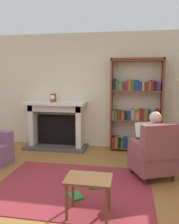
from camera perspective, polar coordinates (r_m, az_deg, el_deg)
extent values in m
plane|color=olive|center=(3.58, -5.31, -19.88)|extent=(14.00, 14.00, 0.00)
cube|color=beige|center=(5.65, 1.44, 5.12)|extent=(5.60, 0.10, 2.70)
cube|color=maroon|center=(3.83, -4.06, -17.71)|extent=(2.40, 1.80, 0.01)
cube|color=#4C4742|center=(5.74, -8.17, -8.38)|extent=(1.48, 0.64, 0.05)
cube|color=black|center=(5.85, -7.57, -4.25)|extent=(0.96, 0.20, 0.70)
cube|color=silver|center=(5.91, -13.30, -3.04)|extent=(0.12, 0.44, 1.05)
cube|color=silver|center=(5.56, -2.28, -3.56)|extent=(0.12, 0.44, 1.05)
cube|color=silver|center=(5.63, -8.06, 1.11)|extent=(1.28, 0.44, 0.16)
cube|color=silver|center=(5.56, -8.27, 2.15)|extent=(1.44, 0.56, 0.06)
cylinder|color=brown|center=(5.54, -8.78, 3.42)|extent=(0.14, 0.14, 0.19)
cylinder|color=white|center=(5.48, -9.00, 3.59)|extent=(0.10, 0.01, 0.10)
cube|color=brown|center=(5.42, 5.34, 1.73)|extent=(0.04, 0.32, 2.10)
cube|color=brown|center=(5.44, 17.14, 1.40)|extent=(0.04, 0.32, 2.10)
cube|color=brown|center=(5.37, 11.59, 12.54)|extent=(1.16, 0.32, 0.04)
cube|color=brown|center=(5.61, 10.94, -8.50)|extent=(1.12, 0.32, 0.02)
cube|color=maroon|center=(5.58, 5.80, -7.12)|extent=(0.06, 0.26, 0.23)
cube|color=brown|center=(5.57, 6.60, -7.12)|extent=(0.08, 0.26, 0.24)
cube|color=black|center=(5.57, 7.30, -7.40)|extent=(0.04, 0.26, 0.18)
cube|color=#1E592D|center=(5.57, 7.92, -7.47)|extent=(0.06, 0.26, 0.17)
cube|color=navy|center=(5.56, 8.54, -7.25)|extent=(0.05, 0.26, 0.22)
cube|color=navy|center=(5.56, 9.05, -7.25)|extent=(0.04, 0.26, 0.23)
cube|color=maroon|center=(5.57, 9.59, -7.53)|extent=(0.05, 0.26, 0.17)
cube|color=maroon|center=(5.57, 10.20, -7.52)|extent=(0.05, 0.26, 0.18)
cube|color=brown|center=(5.57, 10.77, -7.49)|extent=(0.04, 0.26, 0.19)
cube|color=black|center=(5.57, 11.39, -7.46)|extent=(0.07, 0.26, 0.20)
cube|color=#997F4C|center=(5.56, 12.09, -7.24)|extent=(0.05, 0.26, 0.24)
cube|color=navy|center=(5.58, 12.73, -7.64)|extent=(0.07, 0.26, 0.17)
cube|color=#997F4C|center=(5.57, 13.42, -7.40)|extent=(0.05, 0.26, 0.22)
cube|color=maroon|center=(5.59, 14.01, -7.67)|extent=(0.06, 0.26, 0.16)
cube|color=black|center=(5.58, 14.72, -7.36)|extent=(0.07, 0.26, 0.23)
cube|color=#1E592D|center=(5.59, 15.45, -7.32)|extent=(0.05, 0.26, 0.24)
cube|color=black|center=(5.59, 16.02, -7.32)|extent=(0.04, 0.26, 0.24)
cube|color=brown|center=(5.45, 11.15, -1.86)|extent=(1.12, 0.32, 0.02)
cube|color=brown|center=(5.43, 5.86, -0.55)|extent=(0.05, 0.26, 0.20)
cube|color=#1E592D|center=(5.43, 6.55, -0.55)|extent=(0.07, 0.26, 0.21)
cube|color=maroon|center=(5.43, 7.37, -0.73)|extent=(0.07, 0.26, 0.18)
cube|color=brown|center=(5.42, 8.14, -0.71)|extent=(0.06, 0.26, 0.19)
cube|color=black|center=(5.42, 8.78, -0.79)|extent=(0.05, 0.26, 0.17)
cube|color=navy|center=(5.42, 9.55, -0.80)|extent=(0.07, 0.26, 0.18)
cube|color=#997F4C|center=(5.42, 10.48, -0.54)|extent=(0.09, 0.26, 0.23)
cube|color=#997F4C|center=(5.42, 11.51, -0.83)|extent=(0.09, 0.26, 0.18)
cube|color=maroon|center=(5.42, 12.47, -0.58)|extent=(0.09, 0.26, 0.23)
cube|color=brown|center=(5.43, 13.44, -0.61)|extent=(0.08, 0.26, 0.23)
cube|color=navy|center=(5.43, 14.24, -0.68)|extent=(0.05, 0.26, 0.22)
cube|color=#997F4C|center=(5.44, 14.95, -0.85)|extent=(0.07, 0.26, 0.19)
cube|color=#4C1E59|center=(5.45, 15.63, -0.82)|extent=(0.04, 0.26, 0.20)
cube|color=maroon|center=(5.45, 16.24, -0.62)|extent=(0.06, 0.26, 0.24)
cube|color=brown|center=(5.37, 11.36, 5.07)|extent=(1.12, 0.32, 0.02)
cube|color=black|center=(5.37, 6.05, 6.69)|extent=(0.06, 0.26, 0.26)
cube|color=#1E592D|center=(5.36, 6.72, 6.44)|extent=(0.05, 0.26, 0.21)
cube|color=brown|center=(5.36, 7.56, 6.19)|extent=(0.09, 0.26, 0.17)
cube|color=#4C1E59|center=(5.36, 8.48, 6.21)|extent=(0.07, 0.26, 0.18)
cube|color=maroon|center=(5.35, 9.08, 6.37)|extent=(0.04, 0.26, 0.21)
cube|color=brown|center=(5.35, 9.75, 6.57)|extent=(0.08, 0.26, 0.25)
cube|color=#1E592D|center=(5.35, 10.55, 6.42)|extent=(0.06, 0.26, 0.23)
cube|color=navy|center=(5.35, 11.43, 6.41)|extent=(0.09, 0.26, 0.23)
cube|color=navy|center=(5.36, 12.23, 6.14)|extent=(0.05, 0.26, 0.18)
cube|color=#997F4C|center=(5.36, 12.90, 6.24)|extent=(0.05, 0.26, 0.21)
cube|color=maroon|center=(5.36, 13.64, 6.05)|extent=(0.06, 0.26, 0.17)
cube|color=brown|center=(5.37, 14.33, 6.16)|extent=(0.05, 0.26, 0.20)
cube|color=maroon|center=(5.37, 14.90, 6.30)|extent=(0.05, 0.26, 0.23)
cube|color=black|center=(5.37, 15.53, 6.16)|extent=(0.07, 0.26, 0.21)
cube|color=#4C1E59|center=(5.38, 16.34, 5.94)|extent=(0.08, 0.26, 0.17)
cube|color=brown|center=(5.37, 11.57, 12.11)|extent=(1.12, 0.32, 0.02)
cylinder|color=#331E14|center=(4.59, 16.16, -12.67)|extent=(0.05, 0.05, 0.12)
cylinder|color=#331E14|center=(4.36, 10.21, -13.62)|extent=(0.05, 0.05, 0.12)
cylinder|color=#331E14|center=(4.22, 19.61, -14.81)|extent=(0.05, 0.05, 0.12)
cylinder|color=#331E14|center=(3.97, 13.24, -16.06)|extent=(0.05, 0.05, 0.12)
cube|color=brown|center=(4.20, 14.93, -11.61)|extent=(0.83, 0.81, 0.30)
cube|color=brown|center=(3.88, 16.94, -6.84)|extent=(0.65, 0.42, 0.55)
cube|color=brown|center=(4.26, 18.26, -7.81)|extent=(0.34, 0.54, 0.22)
cube|color=brown|center=(3.99, 11.68, -8.63)|extent=(0.34, 0.54, 0.22)
cube|color=silver|center=(4.04, 15.51, -6.51)|extent=(0.37, 0.32, 0.50)
sphere|color=#D8AD8C|center=(3.96, 15.73, -1.33)|extent=(0.20, 0.20, 0.20)
cube|color=#191E3F|center=(4.30, 14.98, -8.33)|extent=(0.28, 0.41, 0.12)
cube|color=#191E3F|center=(4.22, 13.07, -8.56)|extent=(0.28, 0.41, 0.12)
cylinder|color=#191E3F|center=(4.54, 13.64, -10.81)|extent=(0.10, 0.10, 0.42)
cylinder|color=#191E3F|center=(4.47, 11.80, -11.07)|extent=(0.10, 0.10, 0.42)
cube|color=white|center=(4.29, 13.35, -4.14)|extent=(0.37, 0.25, 0.25)
cube|color=brown|center=(2.95, -0.23, -15.97)|extent=(0.56, 0.39, 0.03)
cylinder|color=brown|center=(2.98, -5.64, -21.10)|extent=(0.04, 0.04, 0.46)
cylinder|color=brown|center=(2.90, 4.17, -21.98)|extent=(0.04, 0.04, 0.46)
cylinder|color=brown|center=(3.24, -4.07, -18.46)|extent=(0.04, 0.04, 0.46)
cylinder|color=brown|center=(3.17, 4.80, -19.15)|extent=(0.04, 0.04, 0.46)
cube|color=#334CA5|center=(3.89, -1.07, -16.88)|extent=(0.23, 0.20, 0.03)
cube|color=#267233|center=(3.54, -3.46, -19.74)|extent=(0.28, 0.29, 0.03)
cube|color=#267233|center=(3.82, 1.80, -17.38)|extent=(0.32, 0.29, 0.03)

